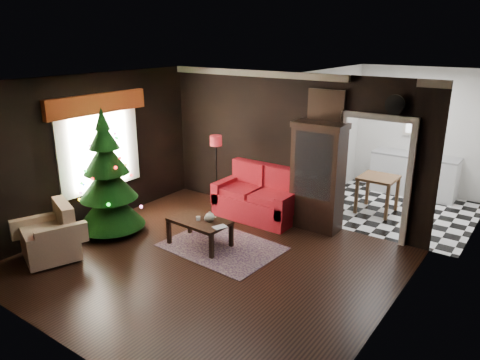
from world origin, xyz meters
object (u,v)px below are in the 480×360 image
Objects in this scene: curio_cabinet at (317,179)px; teapot at (210,217)px; loveseat at (258,193)px; kitchen_table at (377,194)px; floor_lamp at (216,173)px; armchair at (49,233)px; christmas_tree at (107,177)px; wall_clock at (395,105)px; coffee_table at (200,232)px.

curio_cabinet is 2.12m from teapot.
kitchen_table is at bearing 42.51° from loveseat.
armchair is at bearing -105.50° from floor_lamp.
christmas_tree is 12.78× the size of teapot.
loveseat is at bearing -169.17° from curio_cabinet.
christmas_tree reaches higher than kitchen_table.
teapot is (1.80, 1.82, 0.09)m from armchair.
wall_clock is at bearing 8.53° from curio_cabinet.
wall_clock is at bearing 39.25° from coffee_table.
coffee_table is at bearing -120.38° from kitchen_table.
christmas_tree is at bearing -133.26° from kitchen_table.
teapot is 0.56× the size of wall_clock.
curio_cabinet is 5.94× the size of wall_clock.
kitchen_table is (0.65, 1.43, -0.57)m from curio_cabinet.
christmas_tree is 2.00m from teapot.
curio_cabinet is 2.27× the size of armchair.
teapot is at bearing 66.32° from armchair.
curio_cabinet is 1.88m from wall_clock.
curio_cabinet reaches higher than kitchen_table.
armchair is at bearing -132.18° from coffee_table.
coffee_table is at bearing 17.73° from christmas_tree.
floor_lamp is 1.79× the size of armchair.
wall_clock is at bearing 11.05° from floor_lamp.
coffee_table is (0.73, -1.39, -0.59)m from floor_lamp.
coffee_table is (-1.26, -1.83, -0.71)m from curio_cabinet.
curio_cabinet reaches higher than floor_lamp.
teapot is at bearing -55.58° from floor_lamp.
curio_cabinet is 1.67m from kitchen_table.
floor_lamp is at bearing -144.66° from kitchen_table.
floor_lamp is at bearing 64.23° from christmas_tree.
loveseat is 1.67× the size of coffee_table.
loveseat is 3.04m from wall_clock.
wall_clock reaches higher than coffee_table.
loveseat is 1.64m from coffee_table.
kitchen_table is (2.64, 1.87, -0.45)m from floor_lamp.
coffee_table is 3.78m from kitchen_table.
curio_cabinet is 4.63m from armchair.
armchair is (-1.72, -3.39, -0.04)m from loveseat.
curio_cabinet is at bearing 72.43° from armchair.
wall_clock is (1.20, 0.18, 1.43)m from curio_cabinet.
curio_cabinet is 3.75m from christmas_tree.
loveseat is 0.74× the size of christmas_tree.
kitchen_table is at bearing 65.56° from curio_cabinet.
curio_cabinet reaches higher than teapot.
floor_lamp is 3.30m from armchair.
armchair is 4.64× the size of teapot.
armchair is 2.40m from coffee_table.
teapot is 0.24× the size of kitchen_table.
curio_cabinet is 1.27× the size of floor_lamp.
loveseat is 0.93m from floor_lamp.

